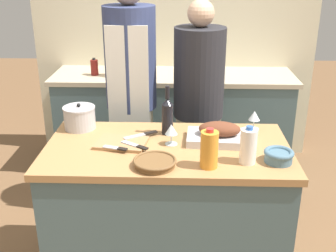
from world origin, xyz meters
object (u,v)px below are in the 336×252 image
(wine_bottle_green, at_px, (167,115))
(person_cook_guest, at_px, (198,101))
(cutting_board, at_px, (121,143))
(condiment_bottle_short, at_px, (195,68))
(milk_jug, at_px, (248,146))
(knife_chef, at_px, (142,135))
(knife_bread, at_px, (116,148))
(stock_pot, at_px, (80,118))
(mixing_bowl, at_px, (279,156))
(condiment_bottle_extra, at_px, (94,67))
(wicker_basket, at_px, (155,162))
(wine_glass_left, at_px, (171,130))
(knife_paring, at_px, (136,145))
(condiment_bottle_tall, at_px, (135,64))
(person_cook_aproned, at_px, (131,89))
(juice_jug, at_px, (209,149))
(roasting_pan, at_px, (219,134))
(wine_glass_right, at_px, (254,116))
(stand_mixer, at_px, (120,60))

(wine_bottle_green, distance_m, person_cook_guest, 0.66)
(cutting_board, height_order, condiment_bottle_short, condiment_bottle_short)
(milk_jug, relative_size, person_cook_guest, 0.13)
(condiment_bottle_short, bearing_deg, milk_jug, -81.29)
(knife_chef, bearing_deg, knife_bread, -123.17)
(stock_pot, xyz_separation_m, mixing_bowl, (1.14, -0.43, -0.03))
(cutting_board, xyz_separation_m, knife_bread, (-0.02, -0.10, 0.01))
(milk_jug, distance_m, knife_bread, 0.72)
(cutting_board, bearing_deg, condiment_bottle_extra, 106.82)
(wicker_basket, relative_size, wine_glass_left, 1.84)
(knife_paring, bearing_deg, condiment_bottle_tall, 96.17)
(knife_chef, height_order, knife_paring, same)
(stock_pot, height_order, knife_bread, stock_pot)
(wicker_basket, distance_m, person_cook_aproned, 1.02)
(cutting_board, distance_m, wine_glass_left, 0.30)
(juice_jug, bearing_deg, wine_bottle_green, 117.97)
(roasting_pan, height_order, wine_glass_left, wine_glass_left)
(wine_glass_right, bearing_deg, person_cook_aproned, 150.00)
(wine_glass_left, bearing_deg, stock_pot, 158.72)
(wine_glass_left, xyz_separation_m, knife_chef, (-0.18, 0.08, -0.07))
(roasting_pan, distance_m, wine_glass_left, 0.28)
(stock_pot, distance_m, person_cook_guest, 0.94)
(juice_jug, relative_size, knife_paring, 1.29)
(wicker_basket, distance_m, wine_glass_right, 0.78)
(juice_jug, bearing_deg, condiment_bottle_short, 91.19)
(wicker_basket, xyz_separation_m, person_cook_guest, (0.26, 1.04, -0.02))
(mixing_bowl, distance_m, condiment_bottle_tall, 1.97)
(roasting_pan, distance_m, wine_bottle_green, 0.33)
(cutting_board, bearing_deg, wine_glass_left, 2.27)
(condiment_bottle_short, bearing_deg, knife_bread, -107.95)
(roasting_pan, xyz_separation_m, stand_mixer, (-0.76, 1.35, 0.11))
(condiment_bottle_short, bearing_deg, wine_bottle_green, -99.30)
(mixing_bowl, height_order, wine_bottle_green, wine_bottle_green)
(wine_glass_left, bearing_deg, stand_mixer, 109.06)
(mixing_bowl, relative_size, wine_glass_left, 1.27)
(roasting_pan, distance_m, knife_paring, 0.49)
(wicker_basket, xyz_separation_m, knife_chef, (-0.10, 0.36, -0.00))
(mixing_bowl, relative_size, stand_mixer, 0.45)
(wine_glass_left, height_order, knife_paring, wine_glass_left)
(stock_pot, xyz_separation_m, condiment_bottle_extra, (-0.15, 1.21, 0.01))
(mixing_bowl, bearing_deg, knife_bread, 173.59)
(wine_glass_right, xyz_separation_m, knife_bread, (-0.81, -0.35, -0.06))
(roasting_pan, height_order, knife_bread, roasting_pan)
(juice_jug, distance_m, condiment_bottle_tall, 1.89)
(roasting_pan, relative_size, wicker_basket, 1.70)
(cutting_board, distance_m, wine_glass_right, 0.84)
(cutting_board, xyz_separation_m, stock_pot, (-0.29, 0.24, 0.06))
(condiment_bottle_tall, bearing_deg, knife_chef, -82.34)
(stand_mixer, distance_m, condiment_bottle_extra, 0.25)
(wine_glass_left, relative_size, condiment_bottle_tall, 0.68)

